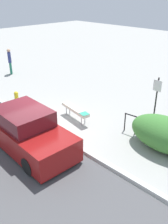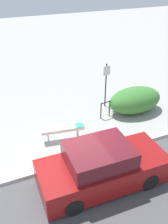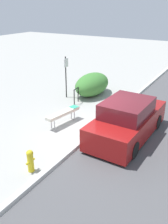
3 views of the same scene
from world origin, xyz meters
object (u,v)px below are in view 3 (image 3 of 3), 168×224
bench (63,113)px  fire_hydrant (30,160)px  bike_rack (76,94)px  sign_post (66,73)px  parked_car_near (127,120)px

bench → fire_hydrant: size_ratio=2.38×
bench → fire_hydrant: 3.48m
bench → bike_rack: bearing=28.7°
bench → fire_hydrant: bearing=-153.1°
sign_post → parked_car_near: (-2.57, -4.63, -0.69)m
bench → sign_post: bearing=41.0°
bike_rack → parked_car_near: (-2.07, -3.67, 0.19)m
sign_post → bench: bearing=-148.2°
sign_post → parked_car_near: bearing=-119.0°
sign_post → fire_hydrant: bearing=-155.2°
bench → parked_car_near: 2.84m
bench → fire_hydrant: (-3.31, -1.06, -0.11)m
fire_hydrant → parked_car_near: (3.68, -1.75, 0.28)m
bike_rack → parked_car_near: 4.22m
bench → parked_car_near: (0.37, -2.81, 0.17)m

